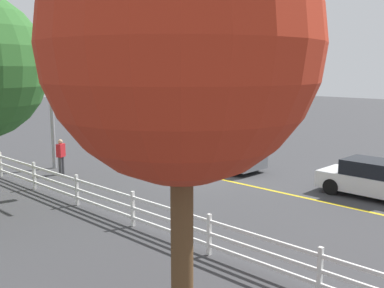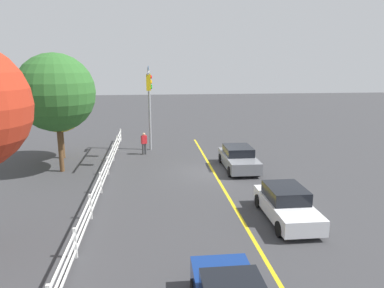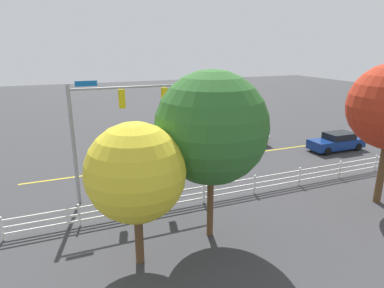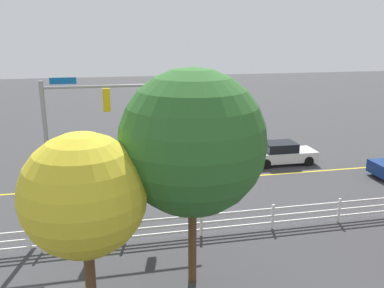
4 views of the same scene
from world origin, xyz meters
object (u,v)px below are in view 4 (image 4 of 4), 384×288
car_0 (282,153)px  car_2 (165,162)px  tree_1 (192,143)px  tree_0 (84,195)px  pedestrian (87,205)px

car_0 → car_2: bearing=-177.7°
car_2 → tree_1: bearing=-92.7°
car_2 → tree_0: bearing=-107.9°
pedestrian → car_2: bearing=-151.3°
car_0 → tree_0: size_ratio=0.77×
tree_1 → tree_0: bearing=12.5°
car_0 → tree_0: 17.53m
car_2 → tree_1: tree_1 is taller
car_2 → tree_0: size_ratio=0.80×
car_2 → tree_1: (0.71, 11.43, 4.33)m
car_0 → car_2: (7.85, 0.20, 0.01)m
car_2 → pedestrian: pedestrian is taller
car_0 → tree_0: (12.00, 12.39, 3.12)m
pedestrian → tree_0: bearing=68.0°
car_2 → tree_0: (4.15, 12.19, 3.11)m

